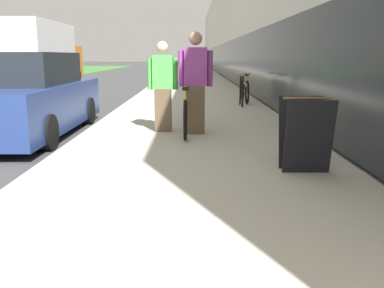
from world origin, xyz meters
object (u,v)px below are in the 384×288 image
(parked_sedan_curbside, at_px, (27,98))
(moving_truck, at_px, (39,56))
(person_rider, at_px, (194,83))
(cruiser_bike_nearest, at_px, (243,90))
(person_bystander, at_px, (161,87))
(sandwich_board_sign, at_px, (304,134))
(bike_rack_hoop, at_px, (240,87))
(tandem_bicycle, at_px, (185,111))

(parked_sedan_curbside, bearing_deg, moving_truck, 107.88)
(person_rider, relative_size, cruiser_bike_nearest, 0.98)
(person_bystander, distance_m, sandwich_board_sign, 3.39)
(person_bystander, distance_m, cruiser_bike_nearest, 5.52)
(person_bystander, xyz_separation_m, moving_truck, (-6.46, 12.29, 0.54))
(person_rider, xyz_separation_m, bike_rack_hoop, (1.31, 4.31, -0.38))
(cruiser_bike_nearest, bearing_deg, sandwich_board_sign, -91.65)
(person_bystander, bearing_deg, bike_rack_hoop, 64.93)
(tandem_bicycle, xyz_separation_m, sandwich_board_sign, (1.47, -2.89, 0.08))
(tandem_bicycle, height_order, person_bystander, person_bystander)
(tandem_bicycle, distance_m, cruiser_bike_nearest, 5.26)
(person_rider, height_order, bike_rack_hoop, person_rider)
(parked_sedan_curbside, bearing_deg, bike_rack_hoop, 38.75)
(person_bystander, height_order, sandwich_board_sign, person_bystander)
(sandwich_board_sign, bearing_deg, parked_sedan_curbside, 144.58)
(person_bystander, bearing_deg, parked_sedan_curbside, 170.81)
(tandem_bicycle, xyz_separation_m, person_bystander, (-0.42, -0.10, 0.45))
(cruiser_bike_nearest, bearing_deg, bike_rack_hoop, -101.91)
(sandwich_board_sign, relative_size, parked_sedan_curbside, 0.19)
(cruiser_bike_nearest, relative_size, moving_truck, 0.26)
(bike_rack_hoop, height_order, sandwich_board_sign, sandwich_board_sign)
(person_bystander, xyz_separation_m, cruiser_bike_nearest, (2.12, 5.08, -0.45))
(person_bystander, bearing_deg, tandem_bicycle, 13.45)
(person_rider, relative_size, bike_rack_hoop, 2.11)
(person_rider, bearing_deg, parked_sedan_curbside, 168.28)
(person_rider, distance_m, cruiser_bike_nearest, 5.56)
(bike_rack_hoop, height_order, cruiser_bike_nearest, cruiser_bike_nearest)
(tandem_bicycle, relative_size, bike_rack_hoop, 3.15)
(person_rider, distance_m, bike_rack_hoop, 4.52)
(person_bystander, distance_m, bike_rack_hoop, 4.50)
(tandem_bicycle, relative_size, parked_sedan_curbside, 0.57)
(moving_truck, bearing_deg, tandem_bicycle, -60.55)
(person_bystander, relative_size, bike_rack_hoop, 1.93)
(cruiser_bike_nearest, xyz_separation_m, moving_truck, (-8.58, 7.21, 0.99))
(bike_rack_hoop, relative_size, parked_sedan_curbside, 0.18)
(bike_rack_hoop, height_order, parked_sedan_curbside, parked_sedan_curbside)
(person_rider, xyz_separation_m, parked_sedan_curbside, (-3.23, 0.67, -0.33))
(bike_rack_hoop, bearing_deg, person_bystander, -115.07)
(person_bystander, bearing_deg, moving_truck, 117.74)
(moving_truck, bearing_deg, cruiser_bike_nearest, -40.04)
(bike_rack_hoop, distance_m, parked_sedan_curbside, 5.82)
(tandem_bicycle, distance_m, person_bystander, 0.63)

